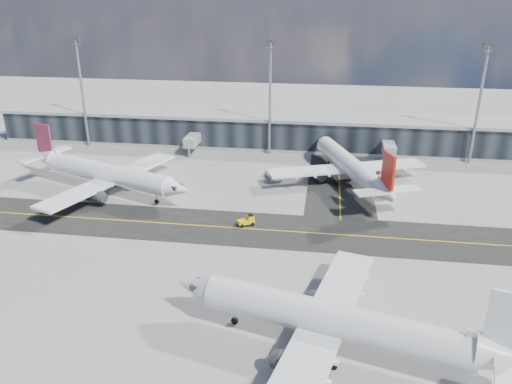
# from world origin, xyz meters

# --- Properties ---
(ground) EXTENTS (300.00, 300.00, 0.00)m
(ground) POSITION_xyz_m (0.00, 0.00, 0.00)
(ground) COLOR gray
(ground) RESTS_ON ground
(taxiway_lanes) EXTENTS (180.00, 63.00, 0.03)m
(taxiway_lanes) POSITION_xyz_m (3.91, 10.74, 0.01)
(taxiway_lanes) COLOR black
(taxiway_lanes) RESTS_ON ground
(terminal_concourse) EXTENTS (152.00, 19.80, 8.80)m
(terminal_concourse) POSITION_xyz_m (0.04, 54.93, 4.09)
(terminal_concourse) COLOR black
(terminal_concourse) RESTS_ON ground
(floodlight_masts) EXTENTS (102.50, 0.70, 28.90)m
(floodlight_masts) POSITION_xyz_m (0.00, 48.00, 15.61)
(floodlight_masts) COLOR gray
(floodlight_masts) RESTS_ON ground
(airliner_af) EXTENTS (41.52, 35.88, 12.70)m
(airliner_af) POSITION_xyz_m (-31.23, 17.09, 4.19)
(airliner_af) COLOR white
(airliner_af) RESTS_ON ground
(airliner_redtail) EXTENTS (35.25, 40.77, 12.49)m
(airliner_redtail) POSITION_xyz_m (20.09, 29.06, 4.12)
(airliner_redtail) COLOR white
(airliner_redtail) RESTS_ON ground
(airliner_near) EXTENTS (42.25, 36.33, 12.65)m
(airliner_near) POSITION_xyz_m (17.04, -26.69, 4.18)
(airliner_near) COLOR silver
(airliner_near) RESTS_ON ground
(baggage_tug) EXTENTS (3.34, 2.71, 1.90)m
(baggage_tug) POSITION_xyz_m (1.06, 5.46, 0.95)
(baggage_tug) COLOR yellow
(baggage_tug) RESTS_ON ground
(service_van) EXTENTS (4.94, 6.77, 1.71)m
(service_van) POSITION_xyz_m (3.18, 29.76, 0.85)
(service_van) COLOR white
(service_van) RESTS_ON ground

